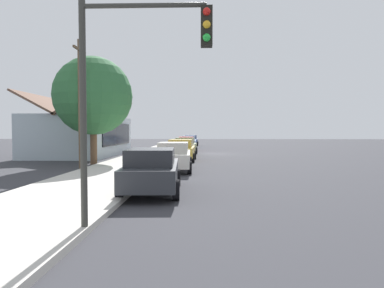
{
  "coord_description": "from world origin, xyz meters",
  "views": [
    {
      "loc": [
        -32.27,
        1.08,
        2.2
      ],
      "look_at": [
        -0.89,
        2.07,
        0.98
      ],
      "focal_mm": 31.12,
      "sensor_mm": 36.0,
      "label": 1
    }
  ],
  "objects_px": {
    "shade_tree": "(93,96)",
    "fire_hydrant_red": "(130,170)",
    "car_ivory": "(174,156)",
    "car_cherry": "(186,144)",
    "car_skyblue": "(189,142)",
    "car_navy": "(191,140)",
    "car_mustard": "(181,150)",
    "utility_pole_wooden": "(80,101)",
    "car_charcoal": "(152,170)",
    "traffic_light_main": "(133,69)",
    "car_olive": "(186,146)"
  },
  "relations": [
    {
      "from": "car_navy",
      "to": "shade_tree",
      "type": "height_order",
      "value": "shade_tree"
    },
    {
      "from": "utility_pole_wooden",
      "to": "fire_hydrant_red",
      "type": "height_order",
      "value": "utility_pole_wooden"
    },
    {
      "from": "car_mustard",
      "to": "car_skyblue",
      "type": "distance_m",
      "value": 18.78
    },
    {
      "from": "car_mustard",
      "to": "car_charcoal",
      "type": "bearing_deg",
      "value": -179.98
    },
    {
      "from": "car_olive",
      "to": "fire_hydrant_red",
      "type": "xyz_separation_m",
      "value": [
        -16.25,
        1.57,
        -0.32
      ]
    },
    {
      "from": "utility_pole_wooden",
      "to": "car_ivory",
      "type": "bearing_deg",
      "value": -99.83
    },
    {
      "from": "car_cherry",
      "to": "car_skyblue",
      "type": "distance_m",
      "value": 6.44
    },
    {
      "from": "car_ivory",
      "to": "car_navy",
      "type": "height_order",
      "value": "same"
    },
    {
      "from": "car_skyblue",
      "to": "fire_hydrant_red",
      "type": "xyz_separation_m",
      "value": [
        -29.03,
        1.35,
        -0.32
      ]
    },
    {
      "from": "car_navy",
      "to": "utility_pole_wooden",
      "type": "height_order",
      "value": "utility_pole_wooden"
    },
    {
      "from": "shade_tree",
      "to": "fire_hydrant_red",
      "type": "relative_size",
      "value": 9.96
    },
    {
      "from": "traffic_light_main",
      "to": "car_cherry",
      "type": "bearing_deg",
      "value": 0.66
    },
    {
      "from": "car_navy",
      "to": "utility_pole_wooden",
      "type": "bearing_deg",
      "value": 170.54
    },
    {
      "from": "car_navy",
      "to": "car_mustard",
      "type": "bearing_deg",
      "value": -179.02
    },
    {
      "from": "car_ivory",
      "to": "car_mustard",
      "type": "xyz_separation_m",
      "value": [
        6.25,
        -0.02,
        -0.0
      ]
    },
    {
      "from": "shade_tree",
      "to": "fire_hydrant_red",
      "type": "distance_m",
      "value": 9.4
    },
    {
      "from": "car_ivory",
      "to": "fire_hydrant_red",
      "type": "xyz_separation_m",
      "value": [
        -4.0,
        1.54,
        -0.32
      ]
    },
    {
      "from": "fire_hydrant_red",
      "to": "car_cherry",
      "type": "bearing_deg",
      "value": -3.34
    },
    {
      "from": "traffic_light_main",
      "to": "car_olive",
      "type": "bearing_deg",
      "value": 0.22
    },
    {
      "from": "fire_hydrant_red",
      "to": "shade_tree",
      "type": "bearing_deg",
      "value": 28.59
    },
    {
      "from": "traffic_light_main",
      "to": "utility_pole_wooden",
      "type": "height_order",
      "value": "utility_pole_wooden"
    },
    {
      "from": "car_ivory",
      "to": "car_olive",
      "type": "xyz_separation_m",
      "value": [
        12.25,
        -0.03,
        -0.0
      ]
    },
    {
      "from": "car_mustard",
      "to": "utility_pole_wooden",
      "type": "relative_size",
      "value": 0.61
    },
    {
      "from": "car_charcoal",
      "to": "traffic_light_main",
      "type": "height_order",
      "value": "traffic_light_main"
    },
    {
      "from": "car_skyblue",
      "to": "car_charcoal",
      "type": "bearing_deg",
      "value": -179.68
    },
    {
      "from": "car_charcoal",
      "to": "fire_hydrant_red",
      "type": "xyz_separation_m",
      "value": [
        2.51,
        1.32,
        -0.32
      ]
    },
    {
      "from": "car_mustard",
      "to": "utility_pole_wooden",
      "type": "height_order",
      "value": "utility_pole_wooden"
    },
    {
      "from": "car_charcoal",
      "to": "car_skyblue",
      "type": "xyz_separation_m",
      "value": [
        31.54,
        -0.02,
        0.0
      ]
    },
    {
      "from": "car_navy",
      "to": "fire_hydrant_red",
      "type": "relative_size",
      "value": 6.34
    },
    {
      "from": "car_ivory",
      "to": "car_skyblue",
      "type": "bearing_deg",
      "value": -1.33
    },
    {
      "from": "car_charcoal",
      "to": "car_cherry",
      "type": "distance_m",
      "value": 25.09
    },
    {
      "from": "fire_hydrant_red",
      "to": "car_ivory",
      "type": "bearing_deg",
      "value": -21.09
    },
    {
      "from": "car_ivory",
      "to": "fire_hydrant_red",
      "type": "relative_size",
      "value": 6.8
    },
    {
      "from": "car_charcoal",
      "to": "fire_hydrant_red",
      "type": "height_order",
      "value": "car_charcoal"
    },
    {
      "from": "car_ivory",
      "to": "car_skyblue",
      "type": "relative_size",
      "value": 1.03
    },
    {
      "from": "car_ivory",
      "to": "car_mustard",
      "type": "height_order",
      "value": "same"
    },
    {
      "from": "traffic_light_main",
      "to": "fire_hydrant_red",
      "type": "distance_m",
      "value": 8.06
    },
    {
      "from": "car_cherry",
      "to": "car_skyblue",
      "type": "xyz_separation_m",
      "value": [
        6.44,
        -0.03,
        0.0
      ]
    },
    {
      "from": "car_olive",
      "to": "fire_hydrant_red",
      "type": "relative_size",
      "value": 6.65
    },
    {
      "from": "car_charcoal",
      "to": "car_cherry",
      "type": "bearing_deg",
      "value": -3.23
    },
    {
      "from": "car_charcoal",
      "to": "shade_tree",
      "type": "distance_m",
      "value": 11.93
    },
    {
      "from": "car_skyblue",
      "to": "fire_hydrant_red",
      "type": "distance_m",
      "value": 29.06
    },
    {
      "from": "shade_tree",
      "to": "car_charcoal",
      "type": "bearing_deg",
      "value": -151.6
    },
    {
      "from": "car_skyblue",
      "to": "traffic_light_main",
      "type": "bearing_deg",
      "value": -179.14
    },
    {
      "from": "car_cherry",
      "to": "shade_tree",
      "type": "relative_size",
      "value": 0.68
    },
    {
      "from": "car_skyblue",
      "to": "traffic_light_main",
      "type": "distance_m",
      "value": 36.43
    },
    {
      "from": "shade_tree",
      "to": "fire_hydrant_red",
      "type": "xyz_separation_m",
      "value": [
        -7.47,
        -4.07,
        -4.0
      ]
    },
    {
      "from": "car_olive",
      "to": "utility_pole_wooden",
      "type": "relative_size",
      "value": 0.63
    },
    {
      "from": "car_cherry",
      "to": "fire_hydrant_red",
      "type": "xyz_separation_m",
      "value": [
        -22.59,
        1.32,
        -0.32
      ]
    },
    {
      "from": "car_navy",
      "to": "fire_hydrant_red",
      "type": "distance_m",
      "value": 35.33
    }
  ]
}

